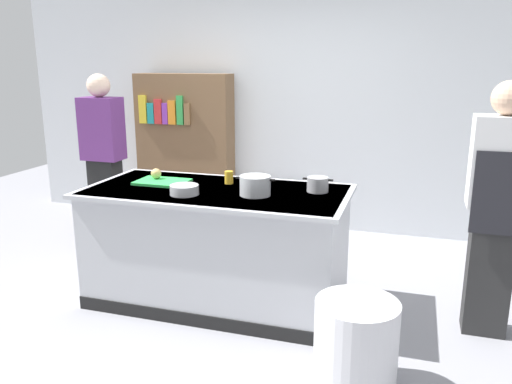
% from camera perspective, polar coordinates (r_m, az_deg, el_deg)
% --- Properties ---
extents(ground_plane, '(10.00, 10.00, 0.00)m').
position_cam_1_polar(ground_plane, '(4.17, -4.19, -11.81)').
color(ground_plane, gray).
extents(back_wall, '(6.40, 0.12, 3.00)m').
position_cam_1_polar(back_wall, '(5.75, 3.31, 11.01)').
color(back_wall, silver).
rests_on(back_wall, ground_plane).
extents(counter_island, '(1.98, 0.98, 0.90)m').
position_cam_1_polar(counter_island, '(3.98, -4.32, -5.79)').
color(counter_island, '#B7BABF').
rests_on(counter_island, ground_plane).
extents(cutting_board, '(0.40, 0.28, 0.02)m').
position_cam_1_polar(cutting_board, '(4.11, -10.37, 1.12)').
color(cutting_board, green).
rests_on(cutting_board, counter_island).
extents(onion, '(0.08, 0.08, 0.08)m').
position_cam_1_polar(onion, '(4.17, -11.04, 2.02)').
color(onion, tan).
rests_on(onion, cutting_board).
extents(stock_pot, '(0.29, 0.22, 0.14)m').
position_cam_1_polar(stock_pot, '(3.66, -0.10, 0.73)').
color(stock_pot, '#B7BABF').
rests_on(stock_pot, counter_island).
extents(sauce_pan, '(0.22, 0.16, 0.11)m').
position_cam_1_polar(sauce_pan, '(3.79, 6.87, 0.84)').
color(sauce_pan, '#99999E').
rests_on(sauce_pan, counter_island).
extents(mixing_bowl, '(0.21, 0.21, 0.07)m').
position_cam_1_polar(mixing_bowl, '(3.73, -7.97, 0.25)').
color(mixing_bowl, '#B7BABF').
rests_on(mixing_bowl, counter_island).
extents(juice_cup, '(0.07, 0.07, 0.10)m').
position_cam_1_polar(juice_cup, '(4.02, -3.03, 1.63)').
color(juice_cup, yellow).
rests_on(juice_cup, counter_island).
extents(trash_bin, '(0.48, 0.48, 0.53)m').
position_cam_1_polar(trash_bin, '(3.10, 11.01, -16.35)').
color(trash_bin, silver).
rests_on(trash_bin, ground_plane).
extents(person_chef, '(0.38, 0.25, 1.72)m').
position_cam_1_polar(person_chef, '(3.73, 25.17, -1.34)').
color(person_chef, '#292929').
rests_on(person_chef, ground_plane).
extents(person_guest, '(0.38, 0.24, 1.72)m').
position_cam_1_polar(person_guest, '(5.24, -16.54, 3.62)').
color(person_guest, black).
rests_on(person_guest, ground_plane).
extents(bookshelf, '(1.10, 0.31, 1.70)m').
position_cam_1_polar(bookshelf, '(5.91, -7.87, 4.68)').
color(bookshelf, brown).
rests_on(bookshelf, ground_plane).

